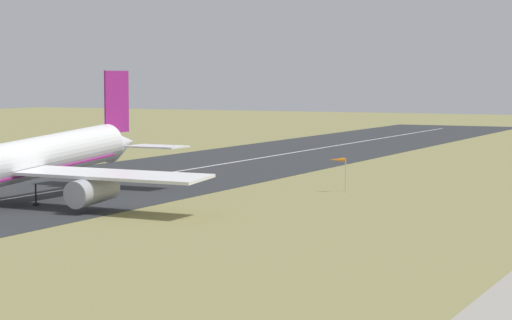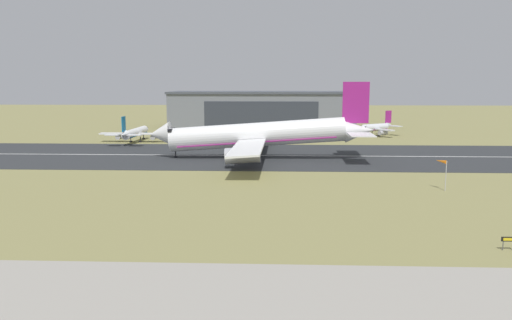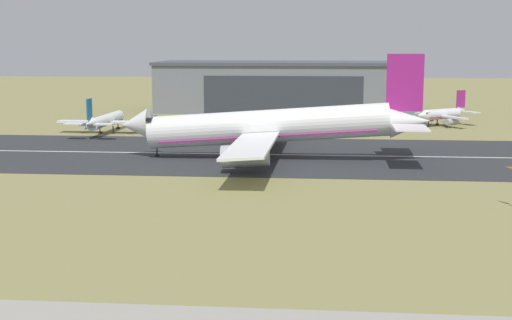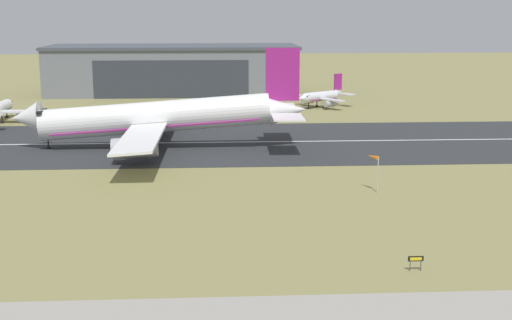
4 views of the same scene
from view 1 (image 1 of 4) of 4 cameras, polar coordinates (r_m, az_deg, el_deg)
The scene contains 5 objects.
ground_plane at distance 141.36m, azimuth 10.08°, elevation -2.46°, with size 690.65×690.65×0.00m, color olive.
runway_strip at distance 166.15m, azimuth -8.94°, elevation -1.38°, with size 450.65×45.32×0.06m, color #2B2D30.
runway_centreline at distance 166.14m, azimuth -8.94°, elevation -1.36°, with size 405.58×0.70×0.01m, color silver.
airplane_landing at distance 142.02m, azimuth -13.38°, elevation -0.16°, with size 55.10×60.53×18.63m.
windsock_pole at distance 153.01m, azimuth 4.71°, elevation -0.08°, with size 1.58×2.41×5.30m.
Camera 1 is at (-134.66, 17.14, 17.46)m, focal length 70.00 mm.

